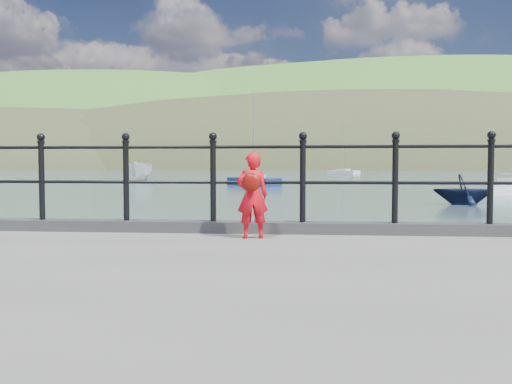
# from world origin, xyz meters

# --- Properties ---
(ground) EXTENTS (600.00, 600.00, 0.00)m
(ground) POSITION_xyz_m (0.00, 0.00, 0.00)
(ground) COLOR #2D4251
(ground) RESTS_ON ground
(kerb) EXTENTS (60.00, 0.30, 0.15)m
(kerb) POSITION_xyz_m (0.00, -0.15, 1.07)
(kerb) COLOR #28282B
(kerb) RESTS_ON quay
(railing) EXTENTS (18.11, 0.11, 1.20)m
(railing) POSITION_xyz_m (0.00, -0.15, 1.82)
(railing) COLOR black
(railing) RESTS_ON kerb
(far_shore) EXTENTS (830.00, 200.00, 156.00)m
(far_shore) POSITION_xyz_m (38.34, 239.41, -22.57)
(far_shore) COLOR #333A21
(far_shore) RESTS_ON ground
(child) EXTENTS (0.43, 0.35, 1.06)m
(child) POSITION_xyz_m (-0.02, -0.69, 1.54)
(child) COLOR red
(child) RESTS_ON quay
(launch_white) EXTENTS (2.14, 5.55, 2.13)m
(launch_white) POSITION_xyz_m (-18.44, 54.22, 1.07)
(launch_white) COLOR white
(launch_white) RESTS_ON ground
(launch_navy) EXTENTS (2.84, 2.49, 1.43)m
(launch_navy) POSITION_xyz_m (8.01, 18.76, 0.71)
(launch_navy) COLOR black
(launch_navy) RESTS_ON ground
(sailboat_deep) EXTENTS (5.79, 5.87, 9.36)m
(sailboat_deep) POSITION_xyz_m (7.37, 90.98, 0.34)
(sailboat_deep) COLOR silver
(sailboat_deep) RESTS_ON ground
(sailboat_port) EXTENTS (5.05, 5.24, 8.07)m
(sailboat_port) POSITION_xyz_m (-3.81, 39.01, 0.34)
(sailboat_port) COLOR navy
(sailboat_port) RESTS_ON ground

